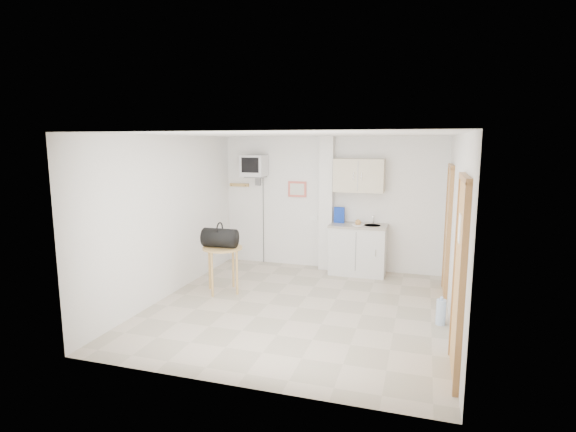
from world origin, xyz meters
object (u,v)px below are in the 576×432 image
(crt_television, at_px, (254,166))
(duffel_bag, at_px, (220,238))
(round_table, at_px, (223,253))
(water_bottle, at_px, (441,312))

(crt_television, xyz_separation_m, duffel_bag, (0.07, -1.71, -1.04))
(round_table, distance_m, water_bottle, 3.38)
(round_table, relative_size, duffel_bag, 1.36)
(crt_television, relative_size, duffel_bag, 3.92)
(duffel_bag, height_order, water_bottle, duffel_bag)
(crt_television, height_order, duffel_bag, crt_television)
(duffel_bag, bearing_deg, round_table, 14.79)
(crt_television, xyz_separation_m, water_bottle, (3.43, -2.06, -1.76))
(round_table, relative_size, water_bottle, 1.94)
(round_table, xyz_separation_m, duffel_bag, (-0.04, -0.01, 0.26))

